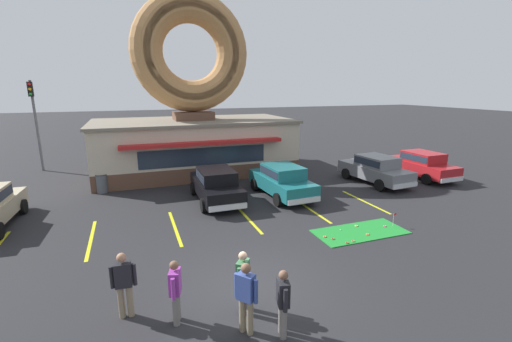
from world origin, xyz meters
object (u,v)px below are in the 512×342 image
Objects in this scene: car_grey at (375,168)px; pedestrian_hooded_kid at (124,282)px; car_red at (421,164)px; pedestrian_beanie_man at (175,289)px; putting_flag_pin at (394,216)px; trash_bin at (102,183)px; golf_ball at (340,230)px; pedestrian_clipboard_woman at (283,300)px; car_teal at (282,179)px; car_black at (216,184)px; pedestrian_blue_sweater_man at (243,279)px; traffic_light_pole at (35,114)px; pedestrian_leather_jacket_man at (246,295)px.

car_grey is 2.82× the size of pedestrian_hooded_kid.
car_red is 2.92× the size of pedestrian_beanie_man.
trash_bin reaches higher than putting_flag_pin.
golf_ball is 0.03× the size of pedestrian_clipboard_woman.
car_teal is at bearing 93.61° from golf_ball.
car_black is at bearing 70.04° from pedestrian_beanie_man.
golf_ball is 0.01× the size of car_teal.
pedestrian_blue_sweater_man is at bearing -99.56° from car_black.
traffic_light_pole is at bearing 132.65° from car_black.
traffic_light_pole is (-12.54, 10.40, 2.84)m from car_teal.
car_teal is at bearing 59.66° from pedestrian_blue_sweater_man.
pedestrian_clipboard_woman reaches higher than golf_ball.
pedestrian_blue_sweater_man reaches higher than trash_bin.
car_teal is 2.92× the size of pedestrian_blue_sweater_man.
traffic_light_pole reaches higher than car_red.
car_red is (6.90, 5.52, 0.43)m from putting_flag_pin.
putting_flag_pin is 14.23m from trash_bin.
car_red is at bearing 35.07° from pedestrian_clipboard_woman.
car_teal reaches higher than pedestrian_beanie_man.
pedestrian_blue_sweater_man is at bearing 76.75° from pedestrian_leather_jacket_man.
car_black is 8.65m from pedestrian_hooded_kid.
car_grey is 14.21m from pedestrian_leather_jacket_man.
pedestrian_leather_jacket_man is at bearing -140.04° from car_grey.
pedestrian_clipboard_woman is at bearing -71.30° from trash_bin.
pedestrian_blue_sweater_man is (-10.71, -8.38, 0.00)m from car_grey.
pedestrian_hooded_kid is at bearing -155.56° from car_red.
putting_flag_pin is 0.33× the size of pedestrian_hooded_kid.
golf_ball is 6.31m from car_black.
car_red reaches higher than golf_ball.
golf_ball is at bearing 25.40° from pedestrian_beanie_man.
car_black is 0.79× the size of traffic_light_pole.
golf_ball is 0.01× the size of car_black.
golf_ball is 7.70m from car_grey.
pedestrian_hooded_kid is 0.98× the size of pedestrian_leather_jacket_man.
pedestrian_blue_sweater_man is (-7.20, -2.89, 0.44)m from putting_flag_pin.
pedestrian_hooded_kid is at bearing -162.00° from golf_ball.
car_black is 9.30m from car_grey.
pedestrian_blue_sweater_man is at bearing -66.98° from traffic_light_pole.
golf_ball is 0.03× the size of pedestrian_hooded_kid.
putting_flag_pin is 0.12× the size of car_red.
trash_bin is at bearing 108.70° from pedestrian_clipboard_woman.
putting_flag_pin reaches higher than golf_ball.
car_black is 0.98× the size of car_grey.
pedestrian_blue_sweater_man is (-1.41, -8.40, 0.00)m from car_black.
pedestrian_beanie_man is (-1.58, 0.15, -0.01)m from pedestrian_blue_sweater_man.
pedestrian_beanie_man is at bearing 147.61° from pedestrian_leather_jacket_man.
golf_ball is 7.34m from pedestrian_beanie_man.
pedestrian_leather_jacket_man is 1.67m from pedestrian_beanie_man.
pedestrian_beanie_man is (-15.68, -8.26, -0.01)m from car_red.
car_red is at bearing -24.57° from traffic_light_pole.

